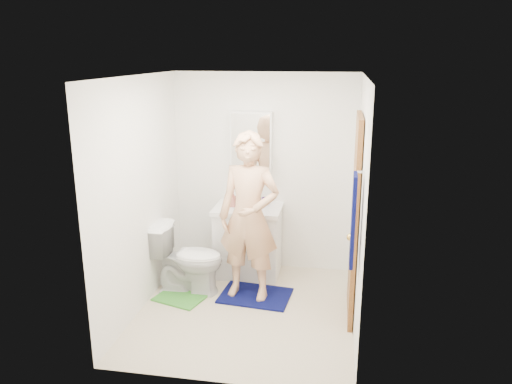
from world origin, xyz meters
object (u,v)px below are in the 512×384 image
medicine_cabinet (251,141)px  toothbrush_cup (266,201)px  soap_dispenser (233,199)px  towel (353,220)px  man (249,217)px  vanity_cabinet (248,242)px  toilet (188,258)px

medicine_cabinet → toothbrush_cup: size_ratio=6.42×
soap_dispenser → towel: bearing=-47.3°
toothbrush_cup → man: size_ratio=0.06×
soap_dispenser → man: man is taller
medicine_cabinet → soap_dispenser: bearing=-125.7°
towel → toothbrush_cup: bearing=121.5°
vanity_cabinet → medicine_cabinet: medicine_cabinet is taller
towel → toothbrush_cup: towel is taller
toothbrush_cup → man: bearing=-95.2°
soap_dispenser → man: (0.30, -0.59, -0.01)m
vanity_cabinet → medicine_cabinet: 1.22m
soap_dispenser → toothbrush_cup: 0.40m
vanity_cabinet → medicine_cabinet: (0.00, 0.22, 1.20)m
medicine_cabinet → soap_dispenser: (-0.17, -0.24, -0.66)m
towel → toilet: towel is taller
soap_dispenser → toilet: bearing=-126.2°
towel → soap_dispenser: towel is taller
toothbrush_cup → man: 0.74m
man → soap_dispenser: bearing=124.6°
toothbrush_cup → man: man is taller
toilet → man: man is taller
vanity_cabinet → toothbrush_cup: bearing=34.0°
vanity_cabinet → man: bearing=-78.4°
vanity_cabinet → medicine_cabinet: bearing=90.0°
towel → man: size_ratio=0.44×
medicine_cabinet → man: (0.12, -0.83, -0.67)m
medicine_cabinet → towel: size_ratio=0.87×
vanity_cabinet → toothbrush_cup: size_ratio=7.34×
towel → toothbrush_cup: 1.93m
towel → soap_dispenser: 2.02m
medicine_cabinet → toilet: (-0.58, -0.79, -1.21)m
toothbrush_cup → man: (-0.07, -0.73, 0.04)m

